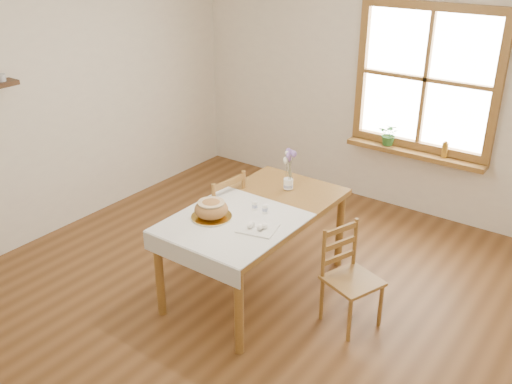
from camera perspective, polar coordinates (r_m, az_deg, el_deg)
ground at (r=4.78m, az=-2.16°, el=-11.07°), size 5.00×5.00×0.00m
room_walls at (r=4.02m, az=-2.55°, el=8.99°), size 4.60×5.10×2.65m
window at (r=5.97m, az=16.65°, el=10.77°), size 1.46×0.08×1.46m
window_sill at (r=6.13m, az=15.56°, el=3.77°), size 1.46×0.20×0.05m
dining_table at (r=4.63m, az=0.00°, el=-2.63°), size 0.90×1.60×0.75m
table_linen at (r=4.38m, az=-2.35°, el=-3.08°), size 0.91×0.99×0.01m
chair_left at (r=5.10m, az=-4.19°, el=-2.61°), size 0.48×0.46×0.91m
chair_right at (r=4.42m, az=9.66°, el=-8.60°), size 0.49×0.48×0.79m
bread_plate at (r=4.45m, az=-4.46°, el=-2.49°), size 0.38×0.38×0.02m
bread_loaf at (r=4.41m, az=-4.50°, el=-1.56°), size 0.26×0.26×0.15m
egg_napkin at (r=4.27m, az=0.17°, el=-3.65°), size 0.32×0.29×0.01m
eggs at (r=4.26m, az=0.17°, el=-3.30°), size 0.25×0.24×0.05m
salt_shaker at (r=4.54m, az=-0.13°, el=-1.32°), size 0.06×0.06×0.08m
pepper_shaker at (r=4.48m, az=0.90°, el=-1.65°), size 0.05×0.05×0.09m
flower_vase at (r=4.92m, az=3.24°, el=0.75°), size 0.11×0.11×0.09m
lavender_bouquet at (r=4.85m, az=3.30°, el=2.71°), size 0.15×0.15×0.27m
potted_plant at (r=6.19m, az=13.19°, el=5.41°), size 0.23×0.26×0.19m
amber_bottle at (r=6.00m, az=18.36°, el=4.08°), size 0.08×0.08×0.17m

